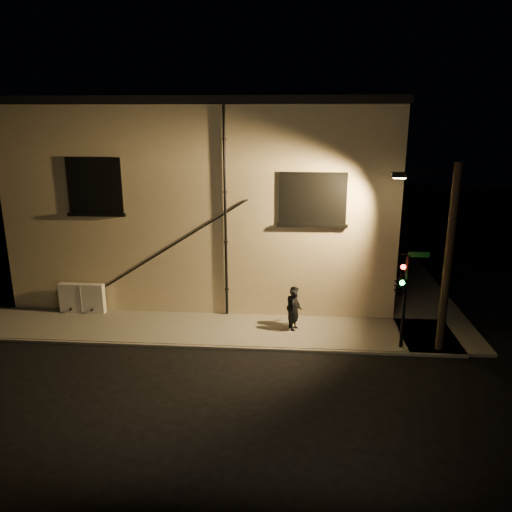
# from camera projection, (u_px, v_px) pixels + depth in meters

# --- Properties ---
(ground) EXTENTS (90.00, 90.00, 0.00)m
(ground) POSITION_uv_depth(u_px,v_px,m) (266.00, 350.00, 17.80)
(ground) COLOR black
(sidewalk) EXTENTS (21.00, 16.00, 0.12)m
(sidewalk) POSITION_uv_depth(u_px,v_px,m) (300.00, 305.00, 21.91)
(sidewalk) COLOR slate
(sidewalk) RESTS_ON ground
(building) EXTENTS (16.20, 12.23, 8.80)m
(building) POSITION_uv_depth(u_px,v_px,m) (218.00, 190.00, 25.46)
(building) COLOR beige
(building) RESTS_ON ground
(utility_cabinet) EXTENTS (1.88, 0.32, 1.24)m
(utility_cabinet) POSITION_uv_depth(u_px,v_px,m) (82.00, 298.00, 20.77)
(utility_cabinet) COLOR white
(utility_cabinet) RESTS_ON sidewalk
(pedestrian_a) EXTENTS (0.57, 0.68, 1.60)m
(pedestrian_a) POSITION_uv_depth(u_px,v_px,m) (295.00, 310.00, 19.02)
(pedestrian_a) COLOR black
(pedestrian_a) RESTS_ON sidewalk
(pedestrian_b) EXTENTS (0.61, 0.78, 1.60)m
(pedestrian_b) POSITION_uv_depth(u_px,v_px,m) (294.00, 306.00, 19.39)
(pedestrian_b) COLOR black
(pedestrian_b) RESTS_ON sidewalk
(traffic_signal) EXTENTS (1.27, 2.07, 3.51)m
(traffic_signal) POSITION_uv_depth(u_px,v_px,m) (401.00, 285.00, 17.05)
(traffic_signal) COLOR black
(traffic_signal) RESTS_ON sidewalk
(streetlamp_pole) EXTENTS (2.01, 1.38, 6.64)m
(streetlamp_pole) POSITION_uv_depth(u_px,v_px,m) (445.00, 254.00, 16.80)
(streetlamp_pole) COLOR black
(streetlamp_pole) RESTS_ON ground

